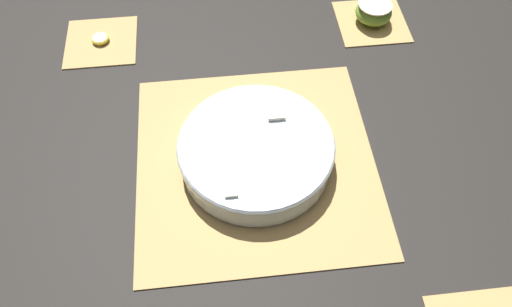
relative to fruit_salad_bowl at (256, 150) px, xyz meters
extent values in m
plane|color=black|center=(0.00, 0.00, -0.04)|extent=(6.00, 6.00, 0.00)
cube|color=tan|center=(0.00, 0.00, -0.03)|extent=(0.43, 0.42, 0.01)
cube|color=#3D2D19|center=(-0.16, 0.00, -0.03)|extent=(0.01, 0.41, 0.00)
cube|color=#3D2D19|center=(-0.11, 0.00, -0.03)|extent=(0.01, 0.41, 0.00)
cube|color=#3D2D19|center=(-0.05, 0.00, -0.03)|extent=(0.01, 0.41, 0.00)
cube|color=#3D2D19|center=(0.00, 0.00, -0.03)|extent=(0.01, 0.41, 0.00)
cube|color=#3D2D19|center=(0.05, 0.00, -0.03)|extent=(0.01, 0.41, 0.00)
cube|color=#3D2D19|center=(0.11, 0.00, -0.03)|extent=(0.01, 0.41, 0.00)
cube|color=#3D2D19|center=(0.16, 0.00, -0.03)|extent=(0.01, 0.41, 0.00)
cube|color=tan|center=(0.35, -0.30, -0.03)|extent=(0.15, 0.15, 0.01)
cube|color=#3D2D19|center=(0.32, -0.30, -0.03)|extent=(0.00, 0.15, 0.00)
cube|color=#3D2D19|center=(0.37, -0.30, -0.03)|extent=(0.00, 0.15, 0.00)
cube|color=tan|center=(0.35, 0.30, -0.03)|extent=(0.15, 0.15, 0.01)
cube|color=#3D2D19|center=(0.30, 0.30, -0.03)|extent=(0.00, 0.15, 0.00)
cube|color=#3D2D19|center=(0.33, 0.30, -0.03)|extent=(0.00, 0.15, 0.00)
cube|color=#3D2D19|center=(0.36, 0.30, -0.03)|extent=(0.00, 0.15, 0.00)
cube|color=#3D2D19|center=(0.39, 0.30, -0.03)|extent=(0.00, 0.15, 0.00)
cylinder|color=silver|center=(0.00, 0.00, 0.00)|extent=(0.26, 0.26, 0.05)
torus|color=silver|center=(0.00, 0.00, 0.02)|extent=(0.27, 0.27, 0.01)
cylinder|color=#F4EABC|center=(0.07, 0.06, 0.01)|extent=(0.03, 0.03, 0.01)
cylinder|color=#F4EABC|center=(0.06, -0.02, -0.01)|extent=(0.03, 0.03, 0.01)
cylinder|color=#F4EABC|center=(-0.02, -0.02, 0.02)|extent=(0.03, 0.03, 0.01)
cylinder|color=#F4EABC|center=(-0.08, 0.00, 0.02)|extent=(0.03, 0.03, 0.01)
cylinder|color=#F4EABC|center=(0.05, 0.03, -0.02)|extent=(0.03, 0.03, 0.01)
cylinder|color=#F4EABC|center=(-0.02, -0.01, -0.01)|extent=(0.03, 0.03, 0.01)
cylinder|color=#F4EABC|center=(-0.01, -0.04, -0.01)|extent=(0.03, 0.03, 0.01)
cylinder|color=#F4EABC|center=(0.02, 0.06, -0.02)|extent=(0.03, 0.03, 0.01)
cylinder|color=#F4EABC|center=(-0.02, 0.04, 0.01)|extent=(0.03, 0.03, 0.01)
cylinder|color=#F4EABC|center=(-0.01, -0.08, 0.01)|extent=(0.03, 0.03, 0.01)
cylinder|color=#F4EABC|center=(0.01, 0.10, -0.01)|extent=(0.03, 0.03, 0.01)
cylinder|color=#F4EABC|center=(0.00, 0.01, 0.00)|extent=(0.03, 0.03, 0.01)
cube|color=white|center=(0.02, -0.09, -0.02)|extent=(0.03, 0.03, 0.03)
cube|color=white|center=(-0.10, 0.00, -0.01)|extent=(0.03, 0.03, 0.03)
cube|color=white|center=(-0.07, -0.02, 0.00)|extent=(0.02, 0.02, 0.02)
cube|color=white|center=(-0.09, 0.05, 0.02)|extent=(0.02, 0.02, 0.02)
cube|color=white|center=(0.05, 0.02, 0.01)|extent=(0.03, 0.03, 0.03)
cube|color=white|center=(0.01, -0.05, -0.01)|extent=(0.02, 0.02, 0.02)
cube|color=white|center=(0.06, -0.04, 0.02)|extent=(0.03, 0.03, 0.03)
cube|color=white|center=(0.00, 0.06, 0.00)|extent=(0.03, 0.03, 0.03)
cube|color=white|center=(-0.03, -0.09, -0.01)|extent=(0.02, 0.02, 0.02)
cube|color=white|center=(0.09, -0.03, 0.00)|extent=(0.03, 0.03, 0.03)
cube|color=white|center=(-0.08, 0.05, -0.01)|extent=(0.02, 0.02, 0.02)
cube|color=white|center=(0.02, -0.01, -0.02)|extent=(0.03, 0.03, 0.03)
cube|color=white|center=(-0.05, 0.09, 0.00)|extent=(0.03, 0.03, 0.03)
ellipsoid|color=#F9A338|center=(-0.03, -0.06, -0.01)|extent=(0.03, 0.02, 0.01)
ellipsoid|color=red|center=(0.03, 0.10, 0.00)|extent=(0.03, 0.02, 0.01)
ellipsoid|color=#F9A338|center=(-0.04, -0.04, 0.02)|extent=(0.03, 0.02, 0.02)
ellipsoid|color=red|center=(0.02, 0.07, 0.02)|extent=(0.03, 0.01, 0.01)
ellipsoid|color=red|center=(0.05, -0.06, 0.00)|extent=(0.03, 0.02, 0.01)
ellipsoid|color=red|center=(-0.05, 0.04, -0.02)|extent=(0.03, 0.02, 0.01)
ellipsoid|color=#7FAD38|center=(0.35, -0.30, -0.01)|extent=(0.08, 0.08, 0.04)
cylinder|color=white|center=(0.35, -0.30, 0.01)|extent=(0.07, 0.07, 0.00)
cylinder|color=#F4EABC|center=(0.35, 0.30, -0.03)|extent=(0.03, 0.03, 0.01)
torus|color=yellow|center=(0.35, 0.30, -0.03)|extent=(0.04, 0.04, 0.01)
camera|label=1|loc=(-0.49, 0.05, 0.70)|focal=35.00mm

